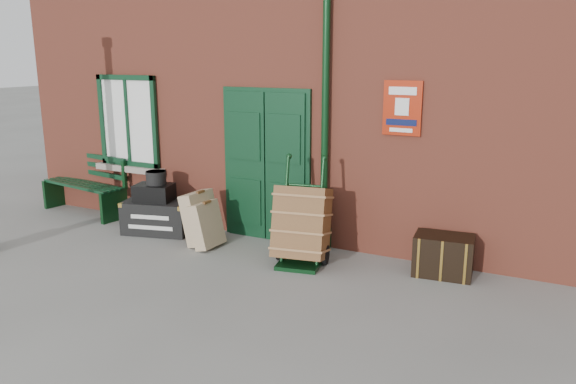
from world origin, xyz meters
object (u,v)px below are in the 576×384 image
Objects in this scene: houdini_trunk at (158,217)px; dark_trunk at (443,255)px; bench at (87,183)px; porter_trolley at (302,224)px.

houdini_trunk is 4.36m from dark_trunk.
porter_trolley reaches higher than bench.
bench reaches higher than dark_trunk.
bench is 6.23m from dark_trunk.
bench is 1.93m from houdini_trunk.
dark_trunk is (6.22, -0.15, -0.28)m from bench.
houdini_trunk is 0.73× the size of porter_trolley.
porter_trolley reaches higher than dark_trunk.
dark_trunk is at bearing 7.59° from bench.
houdini_trunk is (1.87, -0.38, -0.28)m from bench.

